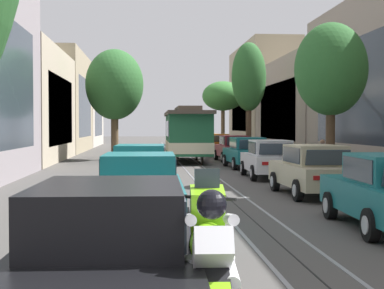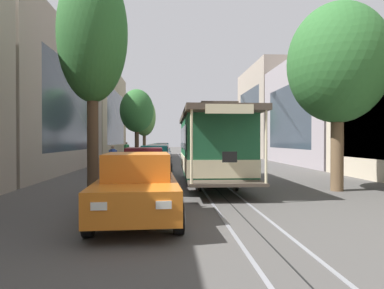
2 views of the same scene
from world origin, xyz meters
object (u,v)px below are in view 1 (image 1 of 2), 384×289
(parked_car_teal_mid_left, at_px, (140,170))
(street_tree_kerb_right_mid, at_px, (249,78))
(parked_car_teal_second_left, at_px, (139,191))
(parked_car_orange_far_right, at_px, (216,145))
(pedestrian_on_left_pavement, at_px, (322,154))
(parked_car_black_near_left, at_px, (108,262))
(street_tree_kerb_right_second, at_px, (331,70))
(street_tree_kerb_right_fourth, at_px, (223,96))
(parked_car_maroon_sixth_right, at_px, (234,148))
(street_tree_kerb_left_second, at_px, (115,85))
(parked_car_white_fourth_right, at_px, (269,159))
(parked_car_teal_fifth_right, at_px, (247,153))
(motorcycle_with_rider, at_px, (210,267))
(cable_car_trolley, at_px, (187,134))
(parked_car_beige_mid_right, at_px, (314,170))
(fire_hydrant, at_px, (73,201))

(parked_car_teal_mid_left, height_order, street_tree_kerb_right_mid, street_tree_kerb_right_mid)
(parked_car_teal_second_left, xyz_separation_m, parked_car_orange_far_right, (5.18, 29.08, 0.00))
(parked_car_teal_mid_left, height_order, pedestrian_on_left_pavement, parked_car_teal_mid_left)
(parked_car_black_near_left, relative_size, street_tree_kerb_right_second, 0.73)
(street_tree_kerb_right_mid, height_order, pedestrian_on_left_pavement, street_tree_kerb_right_mid)
(street_tree_kerb_right_fourth, bearing_deg, parked_car_maroon_sixth_right, -95.30)
(street_tree_kerb_left_second, distance_m, pedestrian_on_left_pavement, 15.44)
(parked_car_white_fourth_right, xyz_separation_m, street_tree_kerb_right_second, (1.77, -2.47, 3.44))
(parked_car_teal_fifth_right, height_order, motorcycle_with_rider, motorcycle_with_rider)
(cable_car_trolley, bearing_deg, street_tree_kerb_left_second, 152.68)
(parked_car_teal_second_left, height_order, parked_car_teal_mid_left, same)
(parked_car_white_fourth_right, bearing_deg, cable_car_trolley, 103.46)
(parked_car_black_near_left, xyz_separation_m, parked_car_beige_mid_right, (5.57, 11.70, 0.00))
(street_tree_kerb_right_second, height_order, cable_car_trolley, street_tree_kerb_right_second)
(parked_car_teal_mid_left, bearing_deg, street_tree_kerb_right_second, 24.15)
(parked_car_maroon_sixth_right, height_order, street_tree_kerb_left_second, street_tree_kerb_left_second)
(parked_car_teal_mid_left, bearing_deg, parked_car_beige_mid_right, -4.06)
(parked_car_teal_mid_left, distance_m, street_tree_kerb_right_second, 8.46)
(street_tree_kerb_left_second, relative_size, street_tree_kerb_right_fourth, 1.14)
(parked_car_teal_fifth_right, xyz_separation_m, cable_car_trolley, (-2.69, 5.37, 0.86))
(street_tree_kerb_right_mid, height_order, cable_car_trolley, street_tree_kerb_right_mid)
(street_tree_kerb_left_second, bearing_deg, fire_hydrant, -89.24)
(cable_car_trolley, distance_m, pedestrian_on_left_pavement, 10.43)
(parked_car_maroon_sixth_right, relative_size, street_tree_kerb_right_fourth, 0.72)
(parked_car_teal_fifth_right, bearing_deg, fire_hydrant, -113.54)
(parked_car_beige_mid_right, bearing_deg, motorcycle_with_rider, -110.28)
(parked_car_teal_second_left, height_order, parked_car_white_fourth_right, same)
(cable_car_trolley, bearing_deg, fire_hydrant, -101.14)
(parked_car_teal_fifth_right, height_order, pedestrian_on_left_pavement, parked_car_teal_fifth_right)
(parked_car_maroon_sixth_right, xyz_separation_m, cable_car_trolley, (-2.86, -0.28, 0.86))
(parked_car_teal_fifth_right, bearing_deg, motorcycle_with_rider, -100.71)
(parked_car_black_near_left, height_order, street_tree_kerb_right_second, street_tree_kerb_right_second)
(parked_car_black_near_left, bearing_deg, parked_car_teal_second_left, 87.87)
(parked_car_orange_far_right, relative_size, street_tree_kerb_right_mid, 0.57)
(street_tree_kerb_right_second, xyz_separation_m, street_tree_kerb_right_mid, (-0.08, 16.83, 1.08))
(parked_car_black_near_left, bearing_deg, parked_car_maroon_sixth_right, 78.88)
(parked_car_teal_second_left, xyz_separation_m, street_tree_kerb_left_second, (-1.86, 24.66, 3.94))
(parked_car_teal_second_left, bearing_deg, street_tree_kerb_right_fourth, 79.90)
(street_tree_kerb_right_second, bearing_deg, parked_car_beige_mid_right, -115.27)
(parked_car_maroon_sixth_right, distance_m, street_tree_kerb_right_mid, 5.66)
(street_tree_kerb_left_second, distance_m, street_tree_kerb_right_second, 18.11)
(parked_car_teal_fifth_right, xyz_separation_m, motorcycle_with_rider, (-4.57, -24.15, 0.13))
(parked_car_black_near_left, bearing_deg, fire_hydrant, 99.66)
(street_tree_kerb_right_mid, relative_size, pedestrian_on_left_pavement, 4.96)
(parked_car_maroon_sixth_right, distance_m, parked_car_orange_far_right, 6.45)
(parked_car_teal_mid_left, height_order, street_tree_kerb_right_second, street_tree_kerb_right_second)
(fire_hydrant, bearing_deg, parked_car_teal_mid_left, 71.19)
(parked_car_maroon_sixth_right, bearing_deg, parked_car_teal_mid_left, -108.03)
(parked_car_teal_fifth_right, height_order, street_tree_kerb_right_fourth, street_tree_kerb_right_fourth)
(parked_car_teal_fifth_right, distance_m, street_tree_kerb_right_mid, 9.95)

